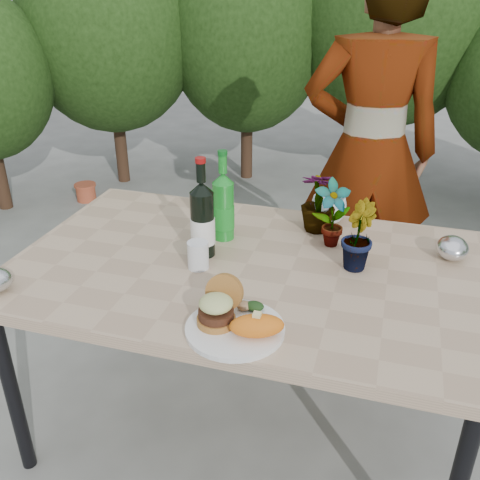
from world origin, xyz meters
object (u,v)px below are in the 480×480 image
(dinner_plate, at_px, (235,329))
(wine_bottle, at_px, (203,221))
(patio_table, at_px, (247,278))
(person, at_px, (370,153))

(dinner_plate, relative_size, wine_bottle, 0.79)
(patio_table, distance_m, wine_bottle, 0.25)
(person, bearing_deg, dinner_plate, 68.61)
(dinner_plate, bearing_deg, patio_table, 101.15)
(patio_table, height_order, wine_bottle, wine_bottle)
(patio_table, relative_size, dinner_plate, 5.71)
(patio_table, relative_size, wine_bottle, 4.49)
(patio_table, height_order, dinner_plate, dinner_plate)
(person, bearing_deg, patio_table, 60.45)
(wine_bottle, distance_m, person, 1.06)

